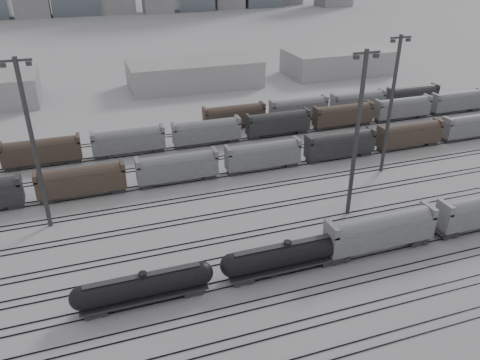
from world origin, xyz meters
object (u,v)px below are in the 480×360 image
object	(u,v)px
hopper_car_a	(380,229)
tank_car_b	(287,255)
tank_car_a	(144,286)
light_mast_c	(357,133)

from	to	relation	value
hopper_car_a	tank_car_b	bearing A→B (deg)	-180.00
tank_car_a	light_mast_c	bearing A→B (deg)	17.08
hopper_car_a	light_mast_c	size ratio (longest dim) A/B	0.62
tank_car_a	light_mast_c	distance (m)	38.48
tank_car_a	tank_car_b	size ratio (longest dim) A/B	0.94
tank_car_b	hopper_car_a	size ratio (longest dim) A/B	1.12
tank_car_b	light_mast_c	bearing A→B (deg)	34.08
tank_car_a	hopper_car_a	size ratio (longest dim) A/B	1.06
tank_car_b	hopper_car_a	bearing A→B (deg)	0.00
tank_car_b	light_mast_c	size ratio (longest dim) A/B	0.70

